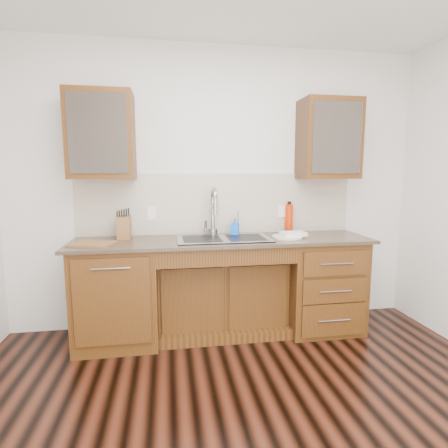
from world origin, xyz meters
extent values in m
cube|color=silver|center=(0.00, 1.80, 1.35)|extent=(4.00, 0.10, 2.70)
cube|color=#593014|center=(-0.95, 1.44, 0.44)|extent=(0.70, 0.62, 0.88)
cube|color=#593014|center=(0.00, 1.53, 0.35)|extent=(1.20, 0.44, 0.70)
cube|color=#593014|center=(0.95, 1.44, 0.44)|extent=(0.70, 0.62, 0.88)
cube|color=#84705B|center=(0.00, 1.43, 0.90)|extent=(2.70, 0.65, 0.03)
cube|color=beige|center=(0.00, 1.74, 1.21)|extent=(2.70, 0.02, 0.59)
cube|color=#9E9EA5|center=(0.00, 1.41, 0.83)|extent=(0.84, 0.46, 0.19)
cylinder|color=#999993|center=(-0.07, 1.64, 1.11)|extent=(0.04, 0.04, 0.40)
cylinder|color=#999993|center=(0.18, 1.65, 1.03)|extent=(0.02, 0.02, 0.24)
cube|color=#593014|center=(-1.05, 1.58, 1.83)|extent=(0.55, 0.34, 0.75)
cube|color=#593014|center=(1.05, 1.58, 1.83)|extent=(0.55, 0.34, 0.75)
cube|color=white|center=(-0.65, 1.73, 1.12)|extent=(0.08, 0.01, 0.12)
cube|color=white|center=(0.65, 1.73, 1.12)|extent=(0.08, 0.01, 0.12)
imported|color=blue|center=(0.14, 1.59, 0.99)|extent=(0.09, 0.09, 0.16)
cylinder|color=red|center=(0.71, 1.68, 1.05)|extent=(0.10, 0.10, 0.28)
cylinder|color=beige|center=(0.59, 1.39, 0.92)|extent=(0.35, 0.35, 0.02)
cube|color=white|center=(0.65, 1.40, 0.94)|extent=(0.23, 0.18, 0.03)
cube|color=brown|center=(-0.89, 1.59, 1.01)|extent=(0.12, 0.19, 0.21)
cube|color=brown|center=(-1.12, 1.34, 0.92)|extent=(0.40, 0.34, 0.02)
imported|color=silver|center=(-1.11, 1.58, 1.77)|extent=(0.16, 0.16, 0.10)
imported|color=white|center=(-0.94, 1.58, 1.77)|extent=(0.10, 0.10, 0.08)
imported|color=white|center=(0.93, 1.58, 1.78)|extent=(0.17, 0.17, 0.10)
imported|color=silver|center=(1.16, 1.58, 1.78)|extent=(0.14, 0.14, 0.10)
camera|label=1|loc=(-0.50, -1.66, 1.49)|focal=28.00mm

